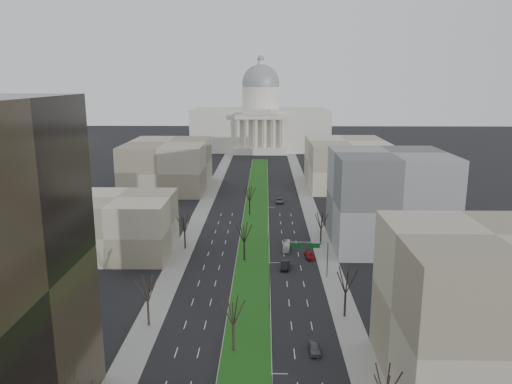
# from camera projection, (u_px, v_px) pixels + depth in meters

# --- Properties ---
(ground) EXTENTS (600.00, 600.00, 0.00)m
(ground) POSITION_uv_depth(u_px,v_px,m) (256.00, 215.00, 156.19)
(ground) COLOR black
(ground) RESTS_ON ground
(median) EXTENTS (8.00, 222.03, 0.20)m
(median) POSITION_uv_depth(u_px,v_px,m) (256.00, 216.00, 155.18)
(median) COLOR #999993
(median) RESTS_ON ground
(sidewalk_left) EXTENTS (5.00, 330.00, 0.15)m
(sidewalk_left) POSITION_uv_depth(u_px,v_px,m) (188.00, 240.00, 132.12)
(sidewalk_left) COLOR gray
(sidewalk_left) RESTS_ON ground
(sidewalk_right) EXTENTS (5.00, 330.00, 0.15)m
(sidewalk_right) POSITION_uv_depth(u_px,v_px,m) (320.00, 241.00, 131.49)
(sidewalk_right) COLOR gray
(sidewalk_right) RESTS_ON ground
(capitol) EXTENTS (80.00, 46.00, 55.00)m
(capitol) POSITION_uv_depth(u_px,v_px,m) (261.00, 122.00, 298.37)
(capitol) COLOR beige
(capitol) RESTS_ON ground
(building_beige_left) EXTENTS (26.00, 22.00, 14.00)m
(building_beige_left) POSITION_uv_depth(u_px,v_px,m) (118.00, 225.00, 121.11)
(building_beige_left) COLOR tan
(building_beige_left) RESTS_ON ground
(building_tan_right) EXTENTS (26.00, 24.00, 22.00)m
(building_tan_right) POSITION_uv_depth(u_px,v_px,m) (488.00, 312.00, 67.37)
(building_tan_right) COLOR gray
(building_tan_right) RESTS_ON ground
(building_grey_right) EXTENTS (28.00, 26.00, 24.00)m
(building_grey_right) POSITION_uv_depth(u_px,v_px,m) (389.00, 200.00, 125.61)
(building_grey_right) COLOR #5B5D60
(building_grey_right) RESTS_ON ground
(building_far_left) EXTENTS (30.00, 40.00, 18.00)m
(building_far_left) POSITION_uv_depth(u_px,v_px,m) (168.00, 165.00, 193.81)
(building_far_left) COLOR gray
(building_far_left) RESTS_ON ground
(building_far_right) EXTENTS (30.00, 40.00, 18.00)m
(building_far_right) POSITION_uv_depth(u_px,v_px,m) (346.00, 163.00, 197.42)
(building_far_right) COLOR tan
(building_far_right) RESTS_ON ground
(tree_left_mid) EXTENTS (5.40, 5.40, 9.72)m
(tree_left_mid) POSITION_uv_depth(u_px,v_px,m) (147.00, 288.00, 84.76)
(tree_left_mid) COLOR black
(tree_left_mid) RESTS_ON ground
(tree_left_far) EXTENTS (5.28, 5.28, 9.50)m
(tree_left_far) POSITION_uv_depth(u_px,v_px,m) (184.00, 223.00, 123.79)
(tree_left_far) COLOR black
(tree_left_far) RESTS_ON ground
(tree_right_near) EXTENTS (5.16, 5.16, 9.29)m
(tree_right_near) POSITION_uv_depth(u_px,v_px,m) (386.00, 383.00, 58.87)
(tree_right_near) COLOR black
(tree_right_near) RESTS_ON ground
(tree_right_mid) EXTENTS (5.52, 5.52, 9.94)m
(tree_right_mid) POSITION_uv_depth(u_px,v_px,m) (346.00, 280.00, 88.00)
(tree_right_mid) COLOR black
(tree_right_mid) RESTS_ON ground
(tree_right_far) EXTENTS (5.04, 5.04, 9.07)m
(tree_right_far) POSITION_uv_depth(u_px,v_px,m) (321.00, 220.00, 127.13)
(tree_right_far) COLOR black
(tree_right_far) RESTS_ON ground
(tree_median_a) EXTENTS (5.40, 5.40, 9.72)m
(tree_median_a) POSITION_uv_depth(u_px,v_px,m) (233.00, 310.00, 76.69)
(tree_median_a) COLOR black
(tree_median_a) RESTS_ON ground
(tree_median_b) EXTENTS (5.40, 5.40, 9.72)m
(tree_median_b) POSITION_uv_depth(u_px,v_px,m) (244.00, 232.00, 115.68)
(tree_median_b) COLOR black
(tree_median_b) RESTS_ON ground
(tree_median_c) EXTENTS (5.40, 5.40, 9.72)m
(tree_median_c) POSITION_uv_depth(u_px,v_px,m) (250.00, 193.00, 154.67)
(tree_median_c) COLOR black
(tree_median_c) RESTS_ON ground
(streetlamp_median_b) EXTENTS (1.90, 0.20, 9.16)m
(streetlamp_median_b) POSITION_uv_depth(u_px,v_px,m) (270.00, 285.00, 91.69)
(streetlamp_median_b) COLOR gray
(streetlamp_median_b) RESTS_ON ground
(streetlamp_median_c) EXTENTS (1.90, 0.20, 9.16)m
(streetlamp_median_c) POSITION_uv_depth(u_px,v_px,m) (268.00, 223.00, 130.68)
(streetlamp_median_c) COLOR gray
(streetlamp_median_c) RESTS_ON ground
(mast_arm_signs) EXTENTS (9.12, 0.24, 8.09)m
(mast_arm_signs) POSITION_uv_depth(u_px,v_px,m) (315.00, 251.00, 105.88)
(mast_arm_signs) COLOR gray
(mast_arm_signs) RESTS_ON ground
(car_grey_near) EXTENTS (1.89, 4.30, 1.44)m
(car_grey_near) POSITION_uv_depth(u_px,v_px,m) (314.00, 348.00, 77.87)
(car_grey_near) COLOR #55585E
(car_grey_near) RESTS_ON ground
(car_black) EXTENTS (2.30, 5.18, 1.65)m
(car_black) POSITION_uv_depth(u_px,v_px,m) (285.00, 265.00, 112.19)
(car_black) COLOR black
(car_black) RESTS_ON ground
(car_red) EXTENTS (2.40, 5.07, 1.43)m
(car_red) POSITION_uv_depth(u_px,v_px,m) (310.00, 255.00, 118.72)
(car_red) COLOR maroon
(car_red) RESTS_ON ground
(car_grey_far) EXTENTS (2.69, 5.69, 1.57)m
(car_grey_far) POSITION_uv_depth(u_px,v_px,m) (280.00, 200.00, 171.65)
(car_grey_far) COLOR #56595F
(car_grey_far) RESTS_ON ground
(box_van) EXTENTS (2.11, 6.78, 1.86)m
(box_van) POSITION_uv_depth(u_px,v_px,m) (286.00, 246.00, 124.51)
(box_van) COLOR silver
(box_van) RESTS_ON ground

